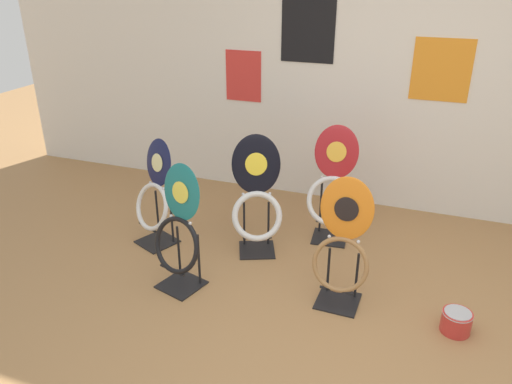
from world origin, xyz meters
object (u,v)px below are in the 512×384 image
toilet_seat_display_crimson_swirl (333,188)px  paint_can (456,321)px  toilet_seat_display_jazz_black (257,203)px  toilet_seat_display_navy_moon (155,197)px  toilet_seat_display_orange_sun (343,245)px  toilet_seat_display_teal_sax (179,234)px

toilet_seat_display_crimson_swirl → paint_can: bearing=-42.3°
toilet_seat_display_jazz_black → toilet_seat_display_crimson_swirl: toilet_seat_display_crimson_swirl is taller
toilet_seat_display_navy_moon → toilet_seat_display_crimson_swirl: bearing=23.3°
toilet_seat_display_orange_sun → toilet_seat_display_jazz_black: 0.88m
toilet_seat_display_orange_sun → paint_can: size_ratio=4.79×
toilet_seat_display_teal_sax → paint_can: size_ratio=4.87×
toilet_seat_display_teal_sax → toilet_seat_display_navy_moon: bearing=134.5°
toilet_seat_display_navy_moon → toilet_seat_display_orange_sun: toilet_seat_display_orange_sun is taller
paint_can → toilet_seat_display_navy_moon: bearing=171.7°
toilet_seat_display_crimson_swirl → paint_can: (1.00, -0.91, -0.38)m
toilet_seat_display_navy_moon → toilet_seat_display_teal_sax: bearing=-45.5°
toilet_seat_display_teal_sax → toilet_seat_display_crimson_swirl: (0.85, 1.05, 0.03)m
toilet_seat_display_orange_sun → paint_can: 0.83m
toilet_seat_display_navy_moon → toilet_seat_display_crimson_swirl: 1.44m
toilet_seat_display_navy_moon → toilet_seat_display_orange_sun: bearing=-10.2°
toilet_seat_display_jazz_black → toilet_seat_display_crimson_swirl: (0.51, 0.40, 0.04)m
toilet_seat_display_orange_sun → toilet_seat_display_jazz_black: size_ratio=0.98×
toilet_seat_display_navy_moon → paint_can: toilet_seat_display_navy_moon is taller
toilet_seat_display_orange_sun → paint_can: (0.75, -0.06, -0.36)m
toilet_seat_display_navy_moon → toilet_seat_display_crimson_swirl: size_ratio=0.93×
toilet_seat_display_jazz_black → toilet_seat_display_crimson_swirl: size_ratio=0.98×
paint_can → toilet_seat_display_jazz_black: bearing=161.4°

